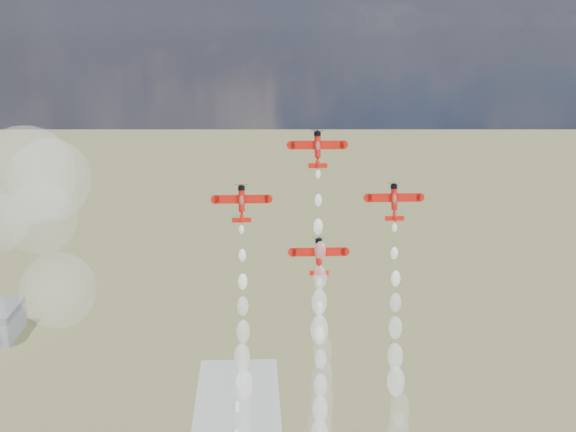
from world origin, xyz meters
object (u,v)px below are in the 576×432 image
(plane_lead, at_px, (318,148))
(plane_right, at_px, (394,201))
(plane_left, at_px, (242,203))
(plane_slot, at_px, (319,256))

(plane_lead, height_order, plane_right, plane_lead)
(plane_lead, relative_size, plane_left, 1.00)
(plane_slot, bearing_deg, plane_left, 170.05)
(plane_left, height_order, plane_slot, plane_left)
(plane_left, height_order, plane_right, same)
(plane_left, distance_m, plane_slot, 18.53)
(plane_left, xyz_separation_m, plane_right, (30.37, 0.00, 0.00))
(plane_right, bearing_deg, plane_slot, -170.05)
(plane_left, bearing_deg, plane_slot, -9.95)
(plane_right, height_order, plane_slot, plane_right)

